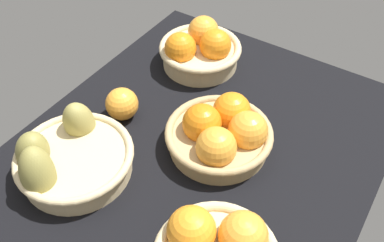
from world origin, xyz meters
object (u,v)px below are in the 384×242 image
object	(u,v)px
basket_center	(221,133)
basket_near_left	(200,49)
basket_near_right_pears	(69,157)
loose_orange_front_gap	(122,104)

from	to	relation	value
basket_center	basket_near_left	bearing A→B (deg)	-138.95
basket_center	basket_near_right_pears	xyz separation A→B (cm)	(22.12, -22.41, -0.28)
basket_near_left	basket_center	bearing A→B (deg)	41.05
basket_center	basket_near_right_pears	bearing A→B (deg)	-45.37
basket_near_left	basket_near_right_pears	world-z (taller)	basket_near_right_pears
basket_near_left	loose_orange_front_gap	world-z (taller)	basket_near_left
basket_near_left	basket_center	size ratio (longest dim) A/B	0.92
basket_near_left	basket_near_right_pears	bearing A→B (deg)	-4.16
basket_near_right_pears	loose_orange_front_gap	world-z (taller)	basket_near_right_pears
basket_near_left	loose_orange_front_gap	distance (cm)	26.52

